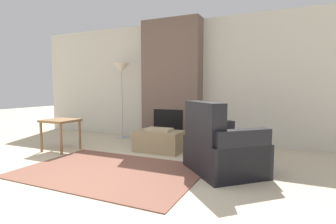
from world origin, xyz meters
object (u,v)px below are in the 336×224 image
(armchair, at_px, (220,150))
(side_table, at_px, (61,125))
(ottoman, at_px, (159,141))
(floor_lamp_left, at_px, (121,73))

(armchair, distance_m, side_table, 2.97)
(armchair, bearing_deg, side_table, 45.99)
(ottoman, height_order, floor_lamp_left, floor_lamp_left)
(side_table, xyz_separation_m, floor_lamp_left, (0.32, 1.52, 1.01))
(ottoman, bearing_deg, floor_lamp_left, 148.48)
(ottoman, xyz_separation_m, armchair, (1.28, -0.75, 0.11))
(armchair, relative_size, side_table, 2.21)
(floor_lamp_left, bearing_deg, armchair, -30.87)
(armchair, relative_size, floor_lamp_left, 0.74)
(ottoman, distance_m, armchair, 1.49)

